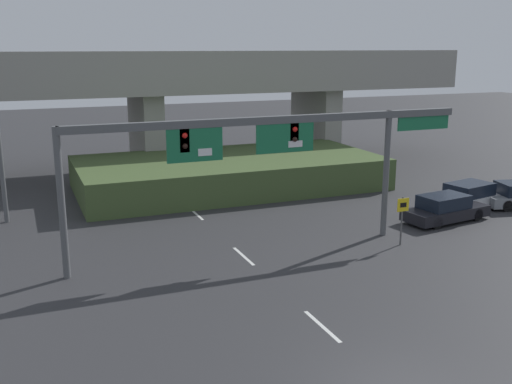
{
  "coord_description": "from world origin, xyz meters",
  "views": [
    {
      "loc": [
        -8.66,
        -11.61,
        8.85
      ],
      "look_at": [
        0.0,
        9.79,
        3.18
      ],
      "focal_mm": 42.0,
      "sensor_mm": 36.0,
      "label": 1
    }
  ],
  "objects_px": {
    "signal_gantry": "(267,141)",
    "parked_sedan_near_right": "(445,209)",
    "speed_limit_sign": "(402,214)",
    "parked_sedan_mid_right": "(470,196)"
  },
  "relations": [
    {
      "from": "signal_gantry",
      "to": "speed_limit_sign",
      "type": "bearing_deg",
      "value": -14.63
    },
    {
      "from": "signal_gantry",
      "to": "parked_sedan_mid_right",
      "type": "distance_m",
      "value": 14.27
    },
    {
      "from": "signal_gantry",
      "to": "parked_sedan_near_right",
      "type": "height_order",
      "value": "signal_gantry"
    },
    {
      "from": "parked_sedan_near_right",
      "to": "parked_sedan_mid_right",
      "type": "height_order",
      "value": "parked_sedan_mid_right"
    },
    {
      "from": "parked_sedan_near_right",
      "to": "parked_sedan_mid_right",
      "type": "relative_size",
      "value": 0.98
    },
    {
      "from": "speed_limit_sign",
      "to": "parked_sedan_near_right",
      "type": "relative_size",
      "value": 0.46
    },
    {
      "from": "speed_limit_sign",
      "to": "parked_sedan_mid_right",
      "type": "height_order",
      "value": "speed_limit_sign"
    },
    {
      "from": "speed_limit_sign",
      "to": "parked_sedan_mid_right",
      "type": "xyz_separation_m",
      "value": [
        7.42,
        3.98,
        -0.81
      ]
    },
    {
      "from": "signal_gantry",
      "to": "parked_sedan_near_right",
      "type": "relative_size",
      "value": 3.7
    },
    {
      "from": "signal_gantry",
      "to": "speed_limit_sign",
      "type": "relative_size",
      "value": 8.06
    }
  ]
}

